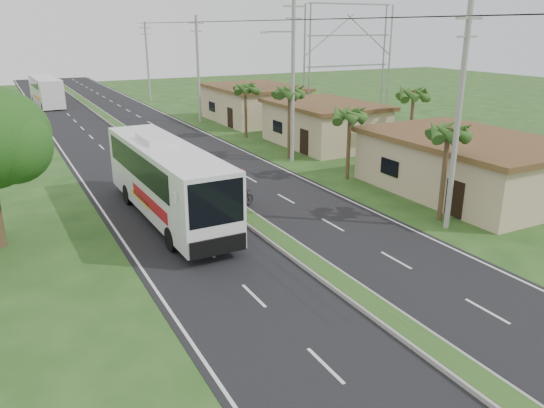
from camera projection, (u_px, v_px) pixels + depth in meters
name	position (u px, v px, depth m)	size (l,w,h in m)	color
ground	(330.00, 277.00, 21.90)	(180.00, 180.00, 0.00)	#214419
road_asphalt	(177.00, 168.00, 38.68)	(14.00, 160.00, 0.02)	black
median_strip	(177.00, 167.00, 38.65)	(1.20, 160.00, 0.18)	gray
lane_edge_left	(82.00, 180.00, 35.72)	(0.12, 160.00, 0.01)	silver
lane_edge_right	(259.00, 158.00, 41.64)	(0.12, 160.00, 0.01)	silver
shop_near	(467.00, 165.00, 32.55)	(8.60, 12.60, 3.52)	tan
shop_mid	(324.00, 124.00, 45.95)	(7.60, 10.60, 3.67)	tan
shop_far	(254.00, 103.00, 57.68)	(8.60, 11.60, 3.82)	tan
palm_verge_a	(448.00, 132.00, 26.89)	(2.40, 2.40, 5.45)	#473321
palm_verge_b	(350.00, 115.00, 34.74)	(2.40, 2.40, 5.05)	#473321
palm_verge_c	(290.00, 92.00, 40.10)	(2.40, 2.40, 5.85)	#473321
palm_verge_d	(245.00, 88.00, 48.06)	(2.40, 2.40, 5.25)	#473321
palm_behind_shop	(414.00, 94.00, 40.65)	(2.40, 2.40, 5.65)	#473321
utility_pole_a	(458.00, 118.00, 25.53)	(1.60, 0.28, 11.00)	gray
utility_pole_b	(293.00, 78.00, 38.76)	(3.20, 0.28, 12.00)	gray
utility_pole_c	(198.00, 68.00, 55.74)	(1.60, 0.28, 11.00)	gray
utility_pole_d	(147.00, 61.00, 72.60)	(1.60, 0.28, 10.50)	gray
billboard_lattice	(348.00, 57.00, 54.62)	(10.18, 1.18, 12.07)	gray
coach_bus_main	(166.00, 176.00, 27.87)	(3.07, 13.39, 4.31)	white
coach_bus_far	(46.00, 89.00, 69.37)	(3.08, 12.45, 3.60)	white
motorcyclist	(242.00, 194.00, 30.02)	(1.81, 1.07, 2.28)	black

